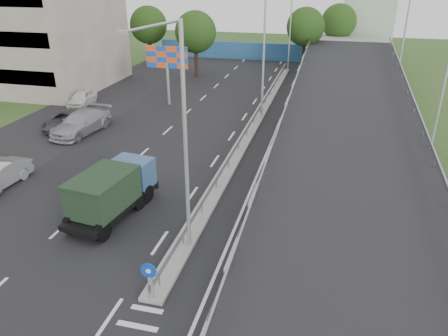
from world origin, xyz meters
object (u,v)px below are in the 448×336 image
(church, at_px, (367,18))
(billboard, at_px, (167,61))
(sign_bollard, at_px, (150,281))
(parked_car_c, at_px, (65,120))
(lamp_post_near, at_px, (181,131))
(lamp_post_far, at_px, (289,23))
(dump_truck, at_px, (112,190))
(parked_car_e, at_px, (82,98))
(lamp_post_mid, at_px, (262,50))
(parked_car_d, at_px, (81,123))

(church, distance_m, billboard, 37.23)
(sign_bollard, distance_m, parked_car_c, 22.91)
(lamp_post_near, bearing_deg, lamp_post_far, 90.00)
(lamp_post_near, relative_size, church, 0.73)
(church, relative_size, parked_car_c, 2.88)
(billboard, xyz_separation_m, dump_truck, (4.46, -20.02, -2.74))
(sign_bollard, bearing_deg, lamp_post_near, 88.36)
(billboard, bearing_deg, parked_car_e, -164.19)
(dump_truck, bearing_deg, lamp_post_mid, 82.84)
(church, bearing_deg, parked_car_c, -121.59)
(dump_truck, bearing_deg, billboard, 109.87)
(sign_bollard, height_order, lamp_post_near, lamp_post_near)
(church, relative_size, dump_truck, 2.25)
(sign_bollard, relative_size, parked_car_e, 0.40)
(sign_bollard, relative_size, parked_car_c, 0.35)
(lamp_post_mid, height_order, parked_car_c, lamp_post_mid)
(sign_bollard, bearing_deg, dump_truck, 128.02)
(church, height_order, parked_car_c, church)
(church, xyz_separation_m, billboard, (-19.00, -32.00, -1.12))
(lamp_post_near, height_order, parked_car_e, lamp_post_near)
(sign_bollard, xyz_separation_m, church, (10.00, 57.83, 4.28))
(sign_bollard, bearing_deg, church, 80.19)
(lamp_post_far, relative_size, parked_car_d, 1.72)
(lamp_post_near, bearing_deg, parked_car_e, 130.79)
(lamp_post_near, xyz_separation_m, lamp_post_mid, (0.00, 20.00, 0.00))
(parked_car_c, height_order, parked_car_d, parked_car_d)
(lamp_post_far, xyz_separation_m, billboard, (-9.11, -18.00, -1.62))
(sign_bollard, bearing_deg, parked_car_c, 130.34)
(parked_car_c, relative_size, parked_car_d, 0.82)
(billboard, bearing_deg, sign_bollard, -70.79)
(lamp_post_mid, bearing_deg, sign_bollard, -90.26)
(lamp_post_mid, bearing_deg, dump_truck, -104.48)
(church, relative_size, parked_car_d, 2.35)
(lamp_post_far, bearing_deg, dump_truck, -96.98)
(lamp_post_far, relative_size, dump_truck, 1.64)
(church, height_order, parked_car_d, church)
(lamp_post_near, xyz_separation_m, billboard, (-9.11, 22.00, -1.62))
(dump_truck, bearing_deg, parked_car_c, 138.75)
(sign_bollard, distance_m, parked_car_d, 21.09)
(dump_truck, bearing_deg, sign_bollard, -44.67)
(parked_car_c, bearing_deg, dump_truck, -51.49)
(parked_car_d, xyz_separation_m, parked_car_e, (-4.02, 6.90, -0.14))
(billboard, bearing_deg, lamp_post_mid, -12.38)
(lamp_post_far, relative_size, parked_car_e, 2.41)
(dump_truck, bearing_deg, parked_car_d, 134.94)
(parked_car_d, bearing_deg, lamp_post_far, 71.61)
(lamp_post_near, bearing_deg, church, 79.62)
(dump_truck, relative_size, parked_car_c, 1.28)
(lamp_post_near, distance_m, lamp_post_mid, 20.00)
(parked_car_d, bearing_deg, sign_bollard, -45.00)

